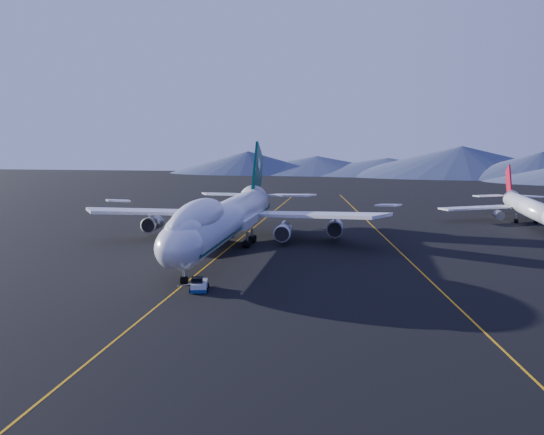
# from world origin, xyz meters

# --- Properties ---
(ground) EXTENTS (500.00, 500.00, 0.00)m
(ground) POSITION_xyz_m (0.00, 0.00, 0.00)
(ground) COLOR black
(ground) RESTS_ON ground
(taxiway_line_main) EXTENTS (0.25, 220.00, 0.01)m
(taxiway_line_main) POSITION_xyz_m (0.00, 0.00, 0.01)
(taxiway_line_main) COLOR orange
(taxiway_line_main) RESTS_ON ground
(taxiway_line_side) EXTENTS (28.08, 198.09, 0.01)m
(taxiway_line_side) POSITION_xyz_m (30.00, 10.00, 0.01)
(taxiway_line_side) COLOR orange
(taxiway_line_side) RESTS_ON ground
(boeing_747) EXTENTS (59.62, 72.43, 19.37)m
(boeing_747) POSITION_xyz_m (0.00, 0.03, 5.81)
(boeing_747) COLOR silver
(boeing_747) RESTS_ON ground
(pushback_tug) EXTENTS (3.16, 4.66, 1.87)m
(pushback_tug) POSITION_xyz_m (3.00, -29.50, 0.59)
(pushback_tug) COLOR silver
(pushback_tug) RESTS_ON ground
(second_jet) EXTENTS (40.74, 46.03, 13.10)m
(second_jet) POSITION_xyz_m (62.76, 43.62, 3.96)
(second_jet) COLOR silver
(second_jet) RESTS_ON ground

